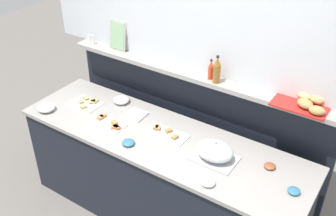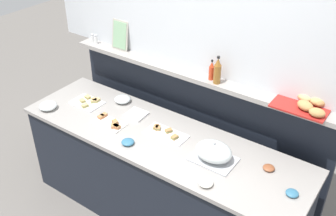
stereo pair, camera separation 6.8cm
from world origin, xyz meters
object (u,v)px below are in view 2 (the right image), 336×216
at_px(napkin_stack, 136,114).
at_px(bread_basket, 309,104).
at_px(serving_cloche, 214,152).
at_px(glass_bowl_large, 48,106).
at_px(sandwich_platter_rear, 110,123).
at_px(sandwich_platter_side, 88,102).
at_px(framed_picture, 120,35).
at_px(condiment_bowl_red, 292,193).
at_px(condiment_bowl_dark, 128,142).
at_px(condiment_bowl_teal, 269,168).
at_px(hot_sauce_bottle, 211,71).
at_px(sandwich_platter_front, 166,133).
at_px(vinegar_bottle_amber, 217,71).
at_px(salt_shaker, 93,38).
at_px(glass_bowl_medium, 123,99).
at_px(condiment_bowl_cream, 206,183).
at_px(pepper_shaker, 96,39).

height_order(napkin_stack, bread_basket, bread_basket).
xyz_separation_m(serving_cloche, glass_bowl_large, (-1.58, -0.23, -0.04)).
height_order(sandwich_platter_rear, sandwich_platter_side, same).
relative_size(sandwich_platter_rear, framed_picture, 1.03).
relative_size(serving_cloche, condiment_bowl_red, 3.84).
relative_size(sandwich_platter_side, framed_picture, 1.02).
relative_size(condiment_bowl_dark, napkin_stack, 0.61).
height_order(condiment_bowl_teal, hot_sauce_bottle, hot_sauce_bottle).
bearing_deg(sandwich_platter_rear, sandwich_platter_front, 18.25).
xyz_separation_m(serving_cloche, bread_basket, (0.49, 0.50, 0.34)).
bearing_deg(sandwich_platter_rear, condiment_bowl_dark, -22.38).
bearing_deg(condiment_bowl_red, condiment_bowl_teal, 146.62).
bearing_deg(vinegar_bottle_amber, salt_shaker, 178.81).
distance_m(napkin_stack, framed_picture, 0.79).
distance_m(serving_cloche, bread_basket, 0.78).
relative_size(glass_bowl_large, glass_bowl_medium, 1.06).
distance_m(sandwich_platter_front, serving_cloche, 0.49).
relative_size(sandwich_platter_front, condiment_bowl_cream, 3.41).
bearing_deg(bread_basket, condiment_bowl_dark, -147.69).
bearing_deg(condiment_bowl_red, vinegar_bottle_amber, 151.80).
height_order(sandwich_platter_side, salt_shaker, salt_shaker).
distance_m(sandwich_platter_side, condiment_bowl_cream, 1.48).
bearing_deg(napkin_stack, pepper_shaker, 155.86).
distance_m(condiment_bowl_cream, vinegar_bottle_amber, 0.92).
relative_size(glass_bowl_large, condiment_bowl_teal, 1.85).
height_order(serving_cloche, condiment_bowl_cream, serving_cloche).
xyz_separation_m(sandwich_platter_front, condiment_bowl_dark, (-0.17, -0.28, 0.01)).
bearing_deg(serving_cloche, napkin_stack, 170.76).
distance_m(condiment_bowl_dark, pepper_shaker, 1.26).
bearing_deg(sandwich_platter_front, bread_basket, 24.33).
distance_m(condiment_bowl_dark, hot_sauce_bottle, 0.89).
distance_m(sandwich_platter_front, salt_shaker, 1.32).
relative_size(glass_bowl_medium, condiment_bowl_cream, 1.44).
relative_size(condiment_bowl_cream, hot_sauce_bottle, 0.60).
bearing_deg(sandwich_platter_rear, hot_sauce_bottle, 41.76).
xyz_separation_m(condiment_bowl_teal, condiment_bowl_red, (0.23, -0.15, 0.00)).
bearing_deg(condiment_bowl_red, pepper_shaker, 167.53).
relative_size(hot_sauce_bottle, pepper_shaker, 2.02).
bearing_deg(condiment_bowl_teal, napkin_stack, 179.93).
xyz_separation_m(hot_sauce_bottle, bread_basket, (0.80, 0.02, -0.04)).
bearing_deg(sandwich_platter_side, hot_sauce_bottle, 22.66).
xyz_separation_m(condiment_bowl_teal, framed_picture, (-1.72, 0.38, 0.50)).
bearing_deg(condiment_bowl_dark, glass_bowl_medium, 134.26).
bearing_deg(condiment_bowl_teal, bread_basket, 74.69).
bearing_deg(glass_bowl_medium, condiment_bowl_dark, -45.74).
bearing_deg(salt_shaker, condiment_bowl_cream, -23.02).
relative_size(glass_bowl_medium, napkin_stack, 0.89).
height_order(glass_bowl_medium, salt_shaker, salt_shaker).
distance_m(sandwich_platter_rear, glass_bowl_medium, 0.37).
bearing_deg(napkin_stack, sandwich_platter_rear, -113.34).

